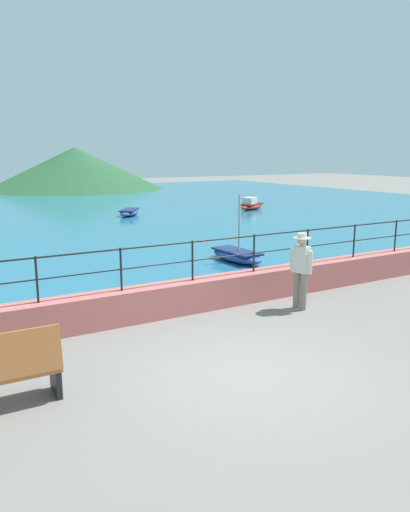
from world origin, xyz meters
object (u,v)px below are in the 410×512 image
(person_walking, at_px, (301,267))
(boat_1, at_px, (129,212))
(boat_2, at_px, (251,205))
(boat_0, at_px, (237,255))

(person_walking, relative_size, boat_1, 0.73)
(person_walking, xyz_separation_m, boat_2, (10.64, 16.83, -0.65))
(boat_0, xyz_separation_m, boat_2, (9.20, 12.11, 0.06))
(person_walking, bearing_deg, boat_2, 57.69)
(boat_0, bearing_deg, person_walking, -107.02)
(boat_0, relative_size, boat_2, 0.95)
(person_walking, relative_size, boat_0, 0.75)
(boat_1, relative_size, boat_2, 0.98)
(person_walking, bearing_deg, boat_0, 72.98)
(boat_1, height_order, boat_2, boat_2)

